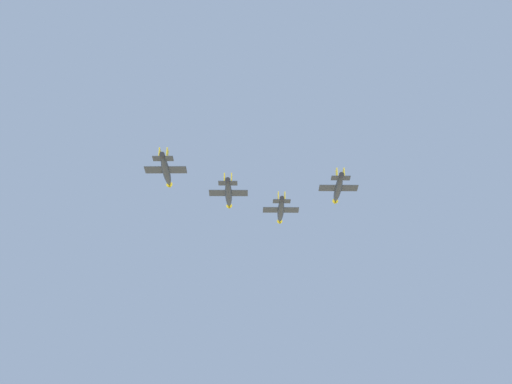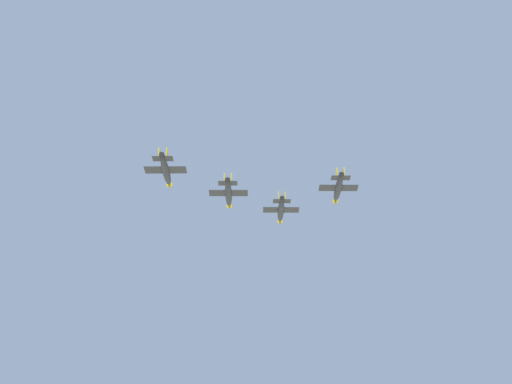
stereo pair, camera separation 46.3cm
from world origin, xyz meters
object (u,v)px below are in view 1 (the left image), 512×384
at_px(jet_right_wingman, 338,189).
at_px(jet_left_outer, 166,171).
at_px(jet_left_wingman, 229,194).
at_px(jet_lead, 281,210).

height_order(jet_right_wingman, jet_left_outer, jet_right_wingman).
xyz_separation_m(jet_right_wingman, jet_left_outer, (6.27, -46.58, -4.32)).
relative_size(jet_left_wingman, jet_right_wingman, 0.99).
distance_m(jet_left_wingman, jet_left_outer, 22.68).
height_order(jet_left_wingman, jet_left_outer, jet_left_wingman).
relative_size(jet_lead, jet_left_outer, 1.03).
relative_size(jet_right_wingman, jet_left_outer, 1.02).
bearing_deg(jet_left_wingman, jet_left_outer, 139.63).
distance_m(jet_lead, jet_right_wingman, 22.60).
distance_m(jet_lead, jet_left_outer, 45.47).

